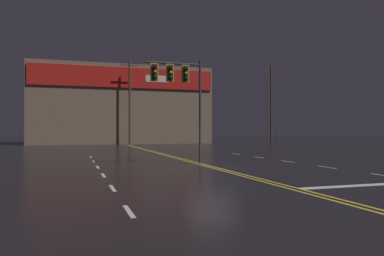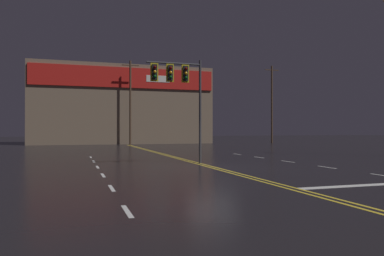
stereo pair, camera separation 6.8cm
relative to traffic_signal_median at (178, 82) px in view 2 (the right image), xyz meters
name	(u,v)px [view 2 (the right image)]	position (x,y,z in m)	size (l,w,h in m)	color
ground_plane	(212,167)	(1.15, -2.28, -4.54)	(200.00, 200.00, 0.00)	black
road_markings	(245,169)	(2.28, -3.79, -4.54)	(16.36, 60.00, 0.01)	gold
traffic_signal_median	(178,82)	(0.00, 0.00, 0.00)	(3.15, 0.36, 5.82)	#38383D
building_backdrop	(121,106)	(1.15, 34.70, 0.82)	(24.52, 10.23, 10.69)	#7A6651
utility_pole_row	(130,100)	(1.47, 28.34, 1.18)	(43.95, 0.26, 11.25)	#4C3828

